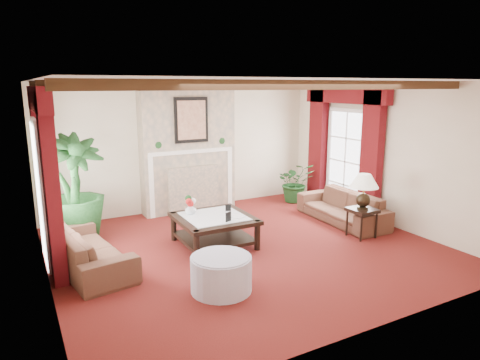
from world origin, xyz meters
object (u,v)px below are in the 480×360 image
sofa_left (87,242)px  side_table (362,223)px  sofa_right (342,202)px  ottoman (221,274)px  potted_palm (76,211)px  coffee_table (214,231)px

sofa_left → side_table: bearing=-110.6°
sofa_left → sofa_right: 4.78m
side_table → ottoman: side_table is taller
sofa_right → ottoman: (-3.38, -1.50, -0.16)m
sofa_left → ottoman: size_ratio=2.60×
sofa_right → potted_palm: bearing=-104.2°
coffee_table → sofa_left: bearing=179.4°
sofa_left → potted_palm: size_ratio=1.02×
potted_palm → side_table: bearing=-26.6°
potted_palm → ottoman: 3.21m
potted_palm → sofa_right: bearing=-16.3°
coffee_table → potted_palm: bearing=146.8°
sofa_left → ottoman: 2.13m
sofa_left → sofa_right: bearing=-99.9°
potted_palm → coffee_table: bearing=-34.0°
sofa_right → ottoman: bearing=-64.0°
potted_palm → ottoman: bearing=-64.5°
sofa_left → ottoman: sofa_left is taller
sofa_right → potted_palm: potted_palm is taller
potted_palm → side_table: (4.46, -2.23, -0.26)m
potted_palm → ottoman: potted_palm is taller
potted_palm → coffee_table: (2.00, -1.35, -0.27)m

